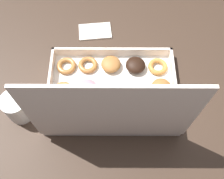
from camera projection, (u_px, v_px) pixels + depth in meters
ground_plane at (109, 143)px, 1.55m from camera, size 8.00×8.00×0.00m
dining_table at (107, 91)px, 0.95m from camera, size 1.17×1.03×0.77m
donut_box at (114, 95)px, 0.77m from camera, size 0.40×0.30×0.32m
coffee_mug at (18, 107)px, 0.76m from camera, size 0.08×0.08×0.09m
paper_napkin at (95, 31)px, 0.95m from camera, size 0.12×0.08×0.01m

